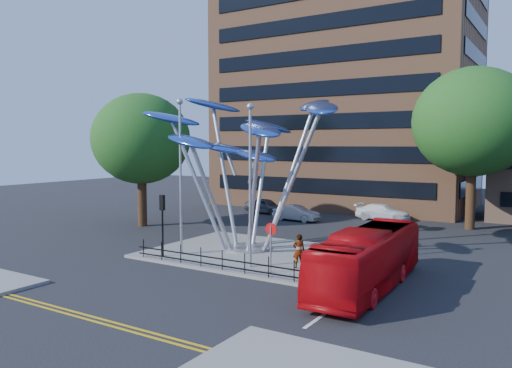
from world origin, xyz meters
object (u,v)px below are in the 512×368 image
Objects in this scene: traffic_light_island at (162,212)px; parked_car_mid at (296,213)px; street_lamp_left at (180,163)px; parked_car_right at (383,212)px; pedestrian at (299,251)px; tree_left at (141,139)px; parked_car_left at (265,206)px; tree_right at (473,122)px; leaf_sculpture at (247,136)px; no_entry_sign_island at (271,239)px; red_bus at (368,259)px; street_lamp_right at (250,170)px.

parked_car_mid is at bearing 89.97° from traffic_light_island.
street_lamp_left is 1.93× the size of parked_car_right.
parked_car_mid is (-7.72, 14.65, -0.37)m from pedestrian.
parked_car_left is at bearing 68.12° from tree_left.
tree_right is 15.30m from parked_car_mid.
leaf_sculpture is 7.71m from no_entry_sign_island.
traffic_light_island reaches higher than red_bus.
red_bus is (8.81, -3.79, -5.53)m from leaf_sculpture.
street_lamp_left is 0.91× the size of red_bus.
leaf_sculpture reaches higher than parked_car_left.
parked_car_right is at bearing 171.86° from tree_right.
tree_right is 19.97m from pedestrian.
tree_left reaches higher than traffic_light_island.
tree_right is at bearing 72.88° from no_entry_sign_island.
tree_right is 20.64m from street_lamp_right.
leaf_sculpture is 1.32× the size of red_bus.
tree_left is 13.96m from parked_car_mid.
no_entry_sign_island reaches higher than pedestrian.
traffic_light_island reaches higher than parked_car_mid.
street_lamp_right is 20.49m from parked_car_right.
no_entry_sign_island is at bearing -142.55° from parked_car_left.
street_lamp_left is 11.95m from red_bus.
pedestrian is 0.42× the size of parked_car_left.
tree_right is 24.06m from traffic_light_island.
leaf_sculpture is 2.79× the size of parked_car_right.
traffic_light_island is 16.33m from parked_car_mid.
tree_left is at bearing 164.45° from leaf_sculpture.
tree_left is 12.38m from leaf_sculpture.
red_bus is (11.24, -0.61, -4.01)m from street_lamp_left.
street_lamp_left is (-2.43, -3.18, -1.52)m from leaf_sculpture.
traffic_light_island reaches higher than pedestrian.
parked_car_mid is (4.50, -2.51, -0.05)m from parked_car_left.
tree_right is 6.96× the size of pedestrian.
red_bus is 2.46× the size of parked_car_mid.
no_entry_sign_island is at bearing -45.67° from leaf_sculpture.
red_bus is 2.35× the size of parked_car_left.
street_lamp_right is at bearing -145.38° from parked_car_left.
tree_right is 22.49m from street_lamp_left.
parked_car_mid is at bearing -165.81° from tree_right.
red_bus reaches higher than no_entry_sign_island.
leaf_sculpture reaches higher than traffic_light_island.
street_lamp_right is at bearing -111.54° from tree_right.
no_entry_sign_island is at bearing -154.64° from parked_car_mid.
street_lamp_left is 19.00m from parked_car_left.
tree_right reaches higher than traffic_light_island.
traffic_light_island is at bearing -179.56° from red_bus.
street_lamp_right is 7.28m from red_bus.
leaf_sculpture is 4.28m from street_lamp_left.
parked_car_left is at bearing 103.49° from traffic_light_island.
parked_car_left is (-7.42, 14.55, -6.17)m from leaf_sculpture.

